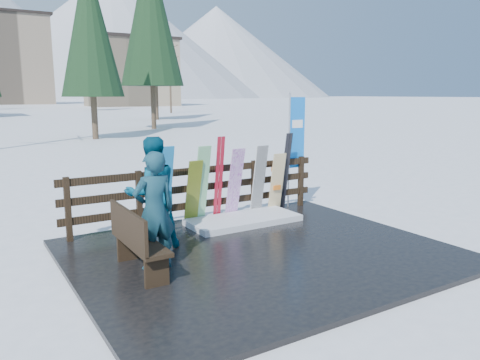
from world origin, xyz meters
TOP-DOWN VIEW (x-y plane):
  - ground at (0.00, 0.00)m, footprint 700.00×700.00m
  - deck at (0.00, 0.00)m, footprint 6.00×5.00m
  - fence at (0.00, 2.20)m, footprint 5.60×0.10m
  - snow_patch at (0.66, 1.60)m, footprint 2.26×1.00m
  - bench at (-2.09, 0.12)m, footprint 0.41×1.50m
  - snowboard_0 at (-0.87, 1.98)m, footprint 0.29×0.40m
  - snowboard_1 at (-0.09, 1.98)m, footprint 0.28×0.38m
  - snowboard_2 at (-0.28, 1.98)m, footprint 0.29×0.35m
  - snowboard_3 at (0.68, 1.98)m, footprint 0.29×0.37m
  - snowboard_4 at (1.28, 1.98)m, footprint 0.28×0.29m
  - snowboard_5 at (1.75, 1.98)m, footprint 0.32×0.24m
  - ski_pair_a at (0.34, 2.05)m, footprint 0.16×0.26m
  - ski_pair_b at (2.03, 2.05)m, footprint 0.17×0.29m
  - rental_flag at (2.44, 2.25)m, footprint 0.45×0.04m
  - person_front at (-1.78, 0.17)m, footprint 0.66×0.45m
  - person_back at (-1.46, 1.08)m, footprint 0.93×0.73m
  - trees at (3.98, 46.27)m, footprint 42.34×68.67m

SIDE VIEW (x-z plane):
  - ground at x=0.00m, z-range 0.00..0.00m
  - deck at x=0.00m, z-range 0.00..0.08m
  - snow_patch at x=0.66m, z-range 0.08..0.20m
  - bench at x=-2.09m, z-range 0.11..1.08m
  - snowboard_5 at x=1.75m, z-range 0.08..1.39m
  - snowboard_2 at x=-0.28m, z-range 0.08..1.39m
  - fence at x=0.00m, z-range 0.16..1.31m
  - snowboard_3 at x=0.68m, z-range 0.08..1.57m
  - snowboard_4 at x=1.28m, z-range 0.08..1.59m
  - snowboard_1 at x=-0.09m, z-range 0.08..1.67m
  - snowboard_0 at x=-0.87m, z-range 0.08..1.71m
  - ski_pair_b at x=2.03m, z-range 0.08..1.81m
  - ski_pair_a at x=0.34m, z-range 0.08..1.82m
  - person_front at x=-1.78m, z-range 0.08..1.85m
  - person_back at x=-1.46m, z-range 0.08..1.97m
  - rental_flag at x=2.44m, z-range 0.39..2.99m
  - trees at x=3.98m, z-range -1.05..13.35m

